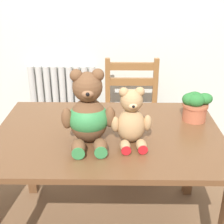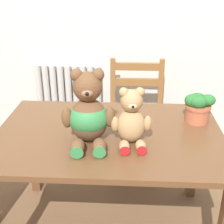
{
  "view_description": "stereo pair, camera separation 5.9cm",
  "coord_description": "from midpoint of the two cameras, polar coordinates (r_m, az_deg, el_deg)",
  "views": [
    {
      "loc": [
        0.04,
        -1.08,
        1.51
      ],
      "look_at": [
        0.02,
        0.33,
        0.87
      ],
      "focal_mm": 50.0,
      "sensor_mm": 36.0,
      "label": 1
    },
    {
      "loc": [
        0.1,
        -1.08,
        1.51
      ],
      "look_at": [
        0.02,
        0.33,
        0.87
      ],
      "focal_mm": 50.0,
      "sensor_mm": 36.0,
      "label": 2
    }
  ],
  "objects": [
    {
      "name": "wooden_chair_behind",
      "position": [
        2.52,
        2.91,
        -0.53
      ],
      "size": [
        0.43,
        0.4,
        0.87
      ],
      "rotation": [
        0.0,
        0.0,
        3.14
      ],
      "color": "brown",
      "rests_on": "ground_plane"
    },
    {
      "name": "radiator",
      "position": [
        2.88,
        -9.34,
        0.37
      ],
      "size": [
        0.6,
        0.1,
        0.76
      ],
      "color": "beige",
      "rests_on": "ground_plane"
    },
    {
      "name": "teddy_bear_right",
      "position": [
        1.56,
        2.47,
        -1.46
      ],
      "size": [
        0.21,
        0.21,
        0.3
      ],
      "rotation": [
        0.0,
        0.0,
        3.24
      ],
      "color": "tan",
      "rests_on": "dining_table"
    },
    {
      "name": "teddy_bear_left",
      "position": [
        1.55,
        -5.43,
        -0.49
      ],
      "size": [
        0.27,
        0.29,
        0.39
      ],
      "rotation": [
        0.0,
        0.0,
        3.23
      ],
      "color": "brown",
      "rests_on": "dining_table"
    },
    {
      "name": "dining_table",
      "position": [
        1.75,
        -1.65,
        -6.56
      ],
      "size": [
        1.24,
        0.84,
        0.7
      ],
      "color": "brown",
      "rests_on": "ground_plane"
    },
    {
      "name": "potted_plant",
      "position": [
        1.87,
        14.11,
        1.23
      ],
      "size": [
        0.17,
        0.16,
        0.17
      ],
      "color": "#B25B3D",
      "rests_on": "dining_table"
    }
  ]
}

